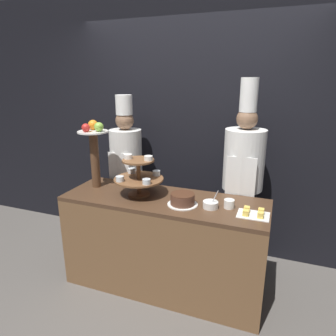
% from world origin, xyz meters
% --- Properties ---
extents(ground_plane, '(14.00, 14.00, 0.00)m').
position_xyz_m(ground_plane, '(0.00, 0.00, 0.00)').
color(ground_plane, '#5B5651').
extents(wall_back, '(10.00, 0.06, 2.80)m').
position_xyz_m(wall_back, '(0.00, 1.18, 1.40)').
color(wall_back, black).
rests_on(wall_back, ground_plane).
extents(buffet_counter, '(1.79, 0.61, 0.89)m').
position_xyz_m(buffet_counter, '(0.00, 0.30, 0.44)').
color(buffet_counter, brown).
rests_on(buffet_counter, ground_plane).
extents(tiered_stand, '(0.44, 0.44, 0.37)m').
position_xyz_m(tiered_stand, '(-0.24, 0.31, 1.07)').
color(tiered_stand, brown).
rests_on(tiered_stand, buffet_counter).
extents(fruit_pedestal, '(0.28, 0.28, 0.64)m').
position_xyz_m(fruit_pedestal, '(-0.72, 0.36, 1.29)').
color(fruit_pedestal, brown).
rests_on(fruit_pedestal, buffet_counter).
extents(cake_round, '(0.25, 0.25, 0.10)m').
position_xyz_m(cake_round, '(0.19, 0.23, 0.93)').
color(cake_round, white).
rests_on(cake_round, buffet_counter).
extents(cup_white, '(0.08, 0.08, 0.07)m').
position_xyz_m(cup_white, '(0.57, 0.30, 0.92)').
color(cup_white, white).
rests_on(cup_white, buffet_counter).
extents(cake_square_tray, '(0.24, 0.18, 0.05)m').
position_xyz_m(cake_square_tray, '(0.76, 0.23, 0.90)').
color(cake_square_tray, white).
rests_on(cake_square_tray, buffet_counter).
extents(serving_bowl_near, '(0.12, 0.12, 0.16)m').
position_xyz_m(serving_bowl_near, '(0.43, 0.25, 0.91)').
color(serving_bowl_near, white).
rests_on(serving_bowl_near, buffet_counter).
extents(chef_left, '(0.34, 0.34, 1.73)m').
position_xyz_m(chef_left, '(-0.63, 0.81, 0.96)').
color(chef_left, '#38332D').
rests_on(chef_left, ground_plane).
extents(chef_center_left, '(0.38, 0.38, 1.90)m').
position_xyz_m(chef_center_left, '(0.61, 0.81, 1.01)').
color(chef_center_left, black).
rests_on(chef_center_left, ground_plane).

